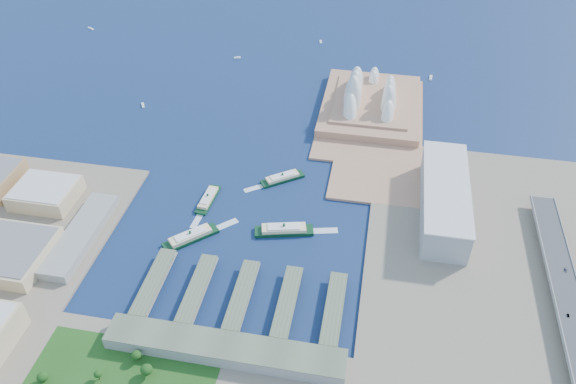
% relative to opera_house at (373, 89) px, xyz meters
% --- Properties ---
extents(ground, '(3000.00, 3000.00, 0.00)m').
position_rel_opera_house_xyz_m(ground, '(-105.00, -280.00, -32.00)').
color(ground, '#0E1D43').
rests_on(ground, ground).
extents(east_land, '(240.00, 500.00, 3.00)m').
position_rel_opera_house_xyz_m(east_land, '(135.00, -330.00, -30.50)').
color(east_land, gray).
rests_on(east_land, ground).
extents(peninsula, '(135.00, 220.00, 3.00)m').
position_rel_opera_house_xyz_m(peninsula, '(2.50, -20.00, -30.50)').
color(peninsula, tan).
rests_on(peninsula, ground).
extents(opera_house, '(134.00, 180.00, 58.00)m').
position_rel_opera_house_xyz_m(opera_house, '(0.00, 0.00, 0.00)').
color(opera_house, white).
rests_on(opera_house, peninsula).
extents(toaster_building, '(45.00, 155.00, 35.00)m').
position_rel_opera_house_xyz_m(toaster_building, '(90.00, -200.00, -11.50)').
color(toaster_building, '#98989E').
rests_on(toaster_building, east_land).
extents(expressway, '(26.00, 340.00, 11.85)m').
position_rel_opera_house_xyz_m(expressway, '(195.00, -340.00, -23.07)').
color(expressway, gray).
rests_on(expressway, east_land).
extents(ferry_wharves, '(184.00, 90.00, 9.30)m').
position_rel_opera_house_xyz_m(ferry_wharves, '(-91.00, -355.00, -27.35)').
color(ferry_wharves, '#556049').
rests_on(ferry_wharves, ground).
extents(terminal_building, '(200.00, 28.00, 12.00)m').
position_rel_opera_house_xyz_m(terminal_building, '(-90.00, -415.00, -23.00)').
color(terminal_building, gray).
rests_on(terminal_building, south_land).
extents(ferry_a, '(16.09, 50.43, 9.39)m').
position_rel_opera_house_xyz_m(ferry_a, '(-162.19, -225.85, -27.30)').
color(ferry_a, '#0D341B').
rests_on(ferry_a, ground).
extents(ferry_b, '(49.29, 40.66, 9.71)m').
position_rel_opera_house_xyz_m(ferry_b, '(-88.67, -174.46, -27.14)').
color(ferry_b, '#0D341B').
rests_on(ferry_b, ground).
extents(ferry_c, '(52.49, 50.86, 11.02)m').
position_rel_opera_house_xyz_m(ferry_c, '(-161.87, -287.84, -26.49)').
color(ferry_c, '#0D341B').
rests_on(ferry_c, ground).
extents(ferry_d, '(62.47, 29.25, 11.45)m').
position_rel_opera_house_xyz_m(ferry_d, '(-70.41, -260.07, -26.28)').
color(ferry_d, '#0D341B').
rests_on(ferry_d, ground).
extents(boat_a, '(9.22, 13.16, 2.54)m').
position_rel_opera_house_xyz_m(boat_a, '(-310.58, -46.97, -30.73)').
color(boat_a, white).
rests_on(boat_a, ground).
extents(boat_b, '(10.82, 7.53, 2.77)m').
position_rel_opera_house_xyz_m(boat_b, '(-219.03, 119.24, -30.62)').
color(boat_b, white).
rests_on(boat_b, ground).
extents(boat_c, '(5.48, 14.10, 3.09)m').
position_rel_opera_house_xyz_m(boat_c, '(81.99, 107.82, -30.45)').
color(boat_c, white).
rests_on(boat_c, ground).
extents(boat_d, '(14.04, 9.59, 2.41)m').
position_rel_opera_house_xyz_m(boat_d, '(-499.37, 182.56, -30.79)').
color(boat_d, white).
rests_on(boat_d, ground).
extents(boat_e, '(5.58, 11.70, 2.76)m').
position_rel_opera_house_xyz_m(boat_e, '(-97.30, 202.10, -30.62)').
color(boat_e, white).
rests_on(boat_e, ground).
extents(car_b, '(1.28, 3.67, 1.21)m').
position_rel_opera_house_xyz_m(car_b, '(191.00, -332.48, -16.54)').
color(car_b, slate).
rests_on(car_b, expressway).
extents(car_c, '(2.03, 5.00, 1.45)m').
position_rel_opera_house_xyz_m(car_c, '(199.00, -277.84, -16.42)').
color(car_c, slate).
rests_on(car_c, expressway).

